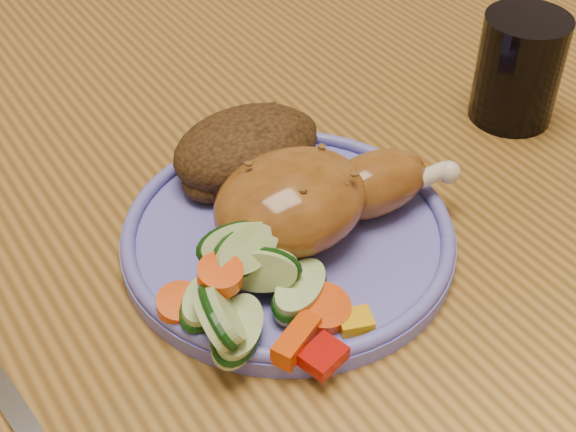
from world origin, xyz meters
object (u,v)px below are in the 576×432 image
Objects in this scene: plate at (288,239)px; drinking_glass at (519,69)px; chair_far at (46,88)px; dining_table at (273,251)px.

drinking_glass is (0.24, 0.03, 0.04)m from plate.
chair_far is at bearing 107.51° from drinking_glass.
plate is at bearing -172.94° from drinking_glass.
plate is (-0.03, -0.70, 0.26)m from chair_far.
drinking_glass is (0.21, -0.04, 0.13)m from dining_table.
plate reaches higher than dining_table.
drinking_glass is at bearing -11.53° from dining_table.
chair_far reaches higher than drinking_glass.
dining_table is 0.12m from plate.
drinking_glass is at bearing -72.49° from chair_far.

